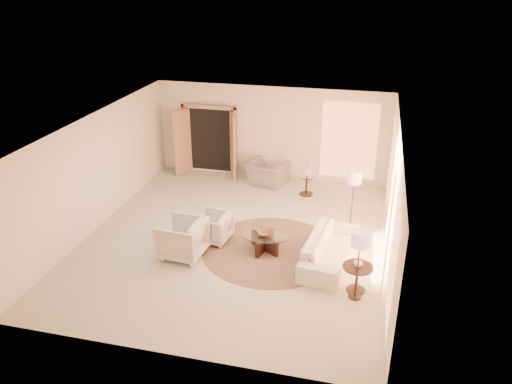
% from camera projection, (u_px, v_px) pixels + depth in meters
% --- Properties ---
extents(room, '(7.04, 8.04, 2.83)m').
position_uv_depth(room, '(235.00, 185.00, 11.32)').
color(room, beige).
rests_on(room, ground).
extents(windows_right, '(0.10, 6.40, 2.40)m').
position_uv_depth(windows_right, '(391.00, 201.00, 10.69)').
color(windows_right, '#FFA166').
rests_on(windows_right, room).
extents(window_back_corner, '(1.70, 0.10, 2.40)m').
position_uv_depth(window_back_corner, '(349.00, 141.00, 14.35)').
color(window_back_corner, '#FFA166').
rests_on(window_back_corner, room).
extents(curtains_right, '(0.06, 5.20, 2.60)m').
position_uv_depth(curtains_right, '(388.00, 186.00, 11.52)').
color(curtains_right, tan).
rests_on(curtains_right, room).
extents(french_doors, '(1.95, 0.66, 2.16)m').
position_uv_depth(french_doors, '(209.00, 141.00, 15.24)').
color(french_doors, tan).
rests_on(french_doors, room).
extents(area_rug, '(3.71, 3.71, 0.01)m').
position_uv_depth(area_rug, '(271.00, 249.00, 11.45)').
color(area_rug, '#432A1F').
rests_on(area_rug, room).
extents(sofa, '(1.16, 2.34, 0.66)m').
position_uv_depth(sofa, '(330.00, 249.00, 10.85)').
color(sofa, silver).
rests_on(sofa, room).
extents(armchair_left, '(0.78, 0.82, 0.76)m').
position_uv_depth(armchair_left, '(213.00, 226.00, 11.70)').
color(armchair_left, silver).
rests_on(armchair_left, room).
extents(armchair_right, '(0.94, 1.00, 0.95)m').
position_uv_depth(armchair_right, '(182.00, 237.00, 11.04)').
color(armchair_right, silver).
rests_on(armchair_right, room).
extents(accent_chair, '(1.20, 0.95, 0.92)m').
position_uv_depth(accent_chair, '(267.00, 170.00, 14.72)').
color(accent_chair, gray).
rests_on(accent_chair, room).
extents(coffee_table, '(1.43, 1.43, 0.40)m').
position_uv_depth(coffee_table, '(265.00, 241.00, 11.32)').
color(coffee_table, black).
rests_on(coffee_table, room).
extents(end_table, '(0.60, 0.60, 0.57)m').
position_uv_depth(end_table, '(357.00, 274.00, 9.85)').
color(end_table, black).
rests_on(end_table, room).
extents(side_table, '(0.50, 0.50, 0.58)m').
position_uv_depth(side_table, '(306.00, 183.00, 14.08)').
color(side_table, '#2F261D').
rests_on(side_table, room).
extents(floor_lamp_near, '(0.36, 0.36, 1.49)m').
position_uv_depth(floor_lamp_near, '(354.00, 180.00, 11.97)').
color(floor_lamp_near, '#2F261D').
rests_on(floor_lamp_near, room).
extents(floor_lamp_far, '(0.36, 0.36, 1.47)m').
position_uv_depth(floor_lamp_far, '(360.00, 242.00, 9.29)').
color(floor_lamp_far, '#2F261D').
rests_on(floor_lamp_far, room).
extents(bowl, '(0.41, 0.41, 0.08)m').
position_uv_depth(bowl, '(265.00, 233.00, 11.24)').
color(bowl, brown).
rests_on(bowl, coffee_table).
extents(end_vase, '(0.22, 0.22, 0.18)m').
position_uv_depth(end_vase, '(358.00, 263.00, 9.74)').
color(end_vase, silver).
rests_on(end_vase, end_table).
extents(side_vase, '(0.27, 0.27, 0.27)m').
position_uv_depth(side_vase, '(307.00, 171.00, 13.93)').
color(side_vase, silver).
rests_on(side_vase, side_table).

